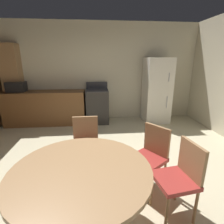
% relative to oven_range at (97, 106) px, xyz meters
% --- Properties ---
extents(ground_plane, '(14.00, 14.00, 0.00)m').
position_rel_oven_range_xyz_m(ground_plane, '(0.14, -2.54, -0.47)').
color(ground_plane, beige).
extents(wall_back, '(5.75, 0.12, 2.70)m').
position_rel_oven_range_xyz_m(wall_back, '(0.14, 0.40, 0.88)').
color(wall_back, beige).
rests_on(wall_back, ground).
extents(kitchen_counter, '(2.09, 0.60, 0.90)m').
position_rel_oven_range_xyz_m(kitchen_counter, '(-1.39, -0.00, -0.02)').
color(kitchen_counter, brown).
rests_on(kitchen_counter, ground).
extents(pantry_column, '(0.44, 0.36, 2.10)m').
position_rel_oven_range_xyz_m(pantry_column, '(-2.22, 0.18, 0.58)').
color(pantry_column, '#9E754C').
rests_on(pantry_column, ground).
extents(oven_range, '(0.60, 0.60, 1.10)m').
position_rel_oven_range_xyz_m(oven_range, '(0.00, 0.00, 0.00)').
color(oven_range, '#2D2B28').
rests_on(oven_range, ground).
extents(refrigerator, '(0.68, 0.68, 1.76)m').
position_rel_oven_range_xyz_m(refrigerator, '(1.66, -0.05, 0.41)').
color(refrigerator, silver).
rests_on(refrigerator, ground).
extents(microwave, '(0.44, 0.32, 0.26)m').
position_rel_oven_range_xyz_m(microwave, '(-2.08, -0.00, 0.56)').
color(microwave, black).
rests_on(microwave, kitchen_counter).
extents(dining_table, '(1.27, 1.27, 0.76)m').
position_rel_oven_range_xyz_m(dining_table, '(-0.18, -3.32, 0.14)').
color(dining_table, '#9E754C').
rests_on(dining_table, ground).
extents(chair_north, '(0.41, 0.41, 0.87)m').
position_rel_oven_range_xyz_m(chair_north, '(-0.21, -2.27, 0.03)').
color(chair_north, '#9E754C').
rests_on(chair_north, ground).
extents(chair_east, '(0.45, 0.45, 0.87)m').
position_rel_oven_range_xyz_m(chair_east, '(0.85, -3.17, 0.03)').
color(chair_east, '#9E754C').
rests_on(chair_east, ground).
extents(chair_northeast, '(0.56, 0.56, 0.87)m').
position_rel_oven_range_xyz_m(chair_northeast, '(0.67, -2.71, 0.03)').
color(chair_northeast, '#9E754C').
rests_on(chair_northeast, ground).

